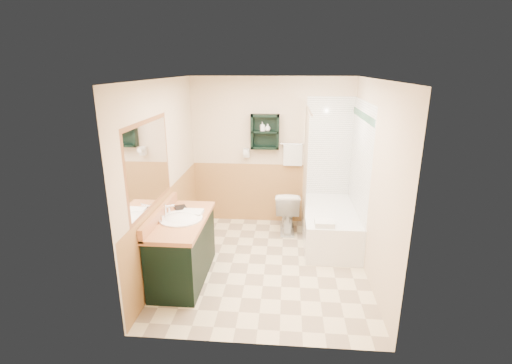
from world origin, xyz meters
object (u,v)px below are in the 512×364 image
at_px(vanity, 183,249).
at_px(toilet, 287,211).
at_px(hair_dryer, 246,153).
at_px(soap_bottle_a, 262,129).
at_px(vanity_book, 174,202).
at_px(wall_shelf, 265,132).
at_px(soap_bottle_b, 268,128).
at_px(bathtub, 330,225).

relative_size(vanity, toilet, 1.83).
xyz_separation_m(hair_dryer, soap_bottle_a, (0.26, -0.03, 0.40)).
height_order(hair_dryer, vanity_book, hair_dryer).
xyz_separation_m(wall_shelf, soap_bottle_b, (0.04, -0.01, 0.06)).
xyz_separation_m(soap_bottle_a, soap_bottle_b, (0.08, 0.00, 0.01)).
relative_size(hair_dryer, soap_bottle_b, 2.15).
bearing_deg(vanity_book, hair_dryer, 37.28).
distance_m(wall_shelf, vanity_book, 1.96).
xyz_separation_m(bathtub, toilet, (-0.64, 0.34, 0.07)).
relative_size(vanity, vanity_book, 6.30).
bearing_deg(hair_dryer, bathtub, -26.63).
distance_m(hair_dryer, vanity, 2.09).
distance_m(bathtub, soap_bottle_a, 1.82).
xyz_separation_m(wall_shelf, vanity, (-0.89, -1.81, -1.15)).
height_order(bathtub, toilet, toilet).
bearing_deg(bathtub, toilet, 151.89).
relative_size(wall_shelf, soap_bottle_b, 4.92).
relative_size(bathtub, toilet, 2.20).
bearing_deg(soap_bottle_a, bathtub, -30.74).
bearing_deg(soap_bottle_a, vanity_book, -124.12).
xyz_separation_m(vanity, toilet, (1.28, 1.51, -0.06)).
relative_size(bathtub, soap_bottle_b, 13.41).
bearing_deg(vanity_book, soap_bottle_a, 29.53).
distance_m(vanity_book, soap_bottle_b, 2.00).
bearing_deg(wall_shelf, bathtub, -31.95).
bearing_deg(soap_bottle_a, vanity, -115.33).
relative_size(hair_dryer, toilet, 0.35).
relative_size(hair_dryer, vanity_book, 1.21).
distance_m(toilet, soap_bottle_a, 1.36).
relative_size(bathtub, vanity_book, 7.57).
bearing_deg(bathtub, soap_bottle_b, 147.18).
height_order(hair_dryer, vanity, hair_dryer).
relative_size(wall_shelf, vanity_book, 2.78).
xyz_separation_m(vanity, vanity_book, (-0.17, 0.30, 0.50)).
distance_m(vanity, bathtub, 2.25).
relative_size(toilet, soap_bottle_a, 4.76).
height_order(hair_dryer, soap_bottle_a, soap_bottle_a).
distance_m(wall_shelf, soap_bottle_a, 0.06).
bearing_deg(hair_dryer, wall_shelf, -4.76).
bearing_deg(vanity, toilet, 49.86).
bearing_deg(vanity_book, bathtub, -3.73).
distance_m(vanity, toilet, 1.98).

